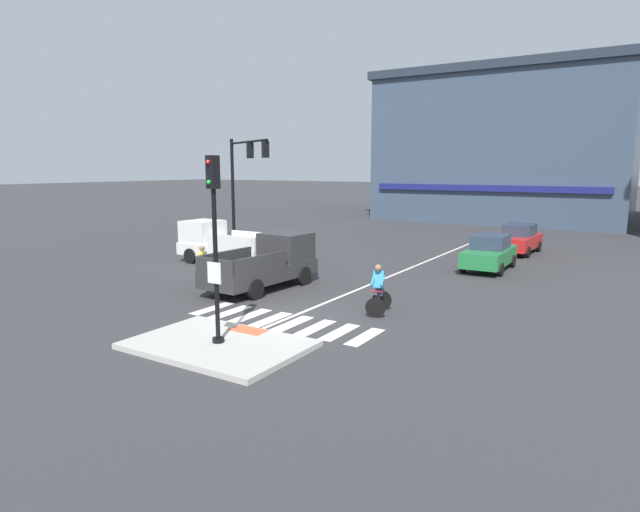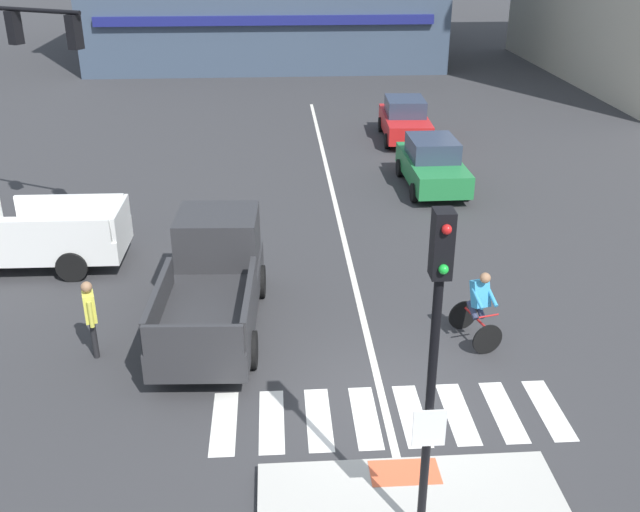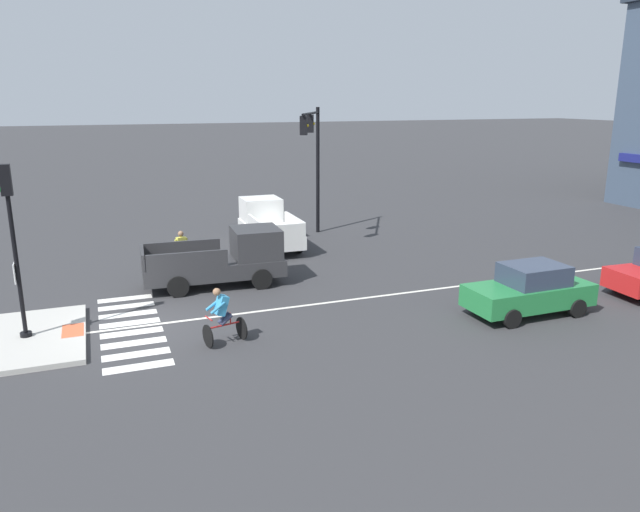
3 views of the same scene
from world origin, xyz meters
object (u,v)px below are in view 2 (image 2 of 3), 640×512
Objects in this scene: pickup_truck_white_cross_left at (2,231)px; cyclist at (479,306)px; pickup_truck_charcoal_westbound_near at (214,280)px; signal_pole at (433,357)px; car_red_eastbound_distant at (405,120)px; car_green_eastbound_far at (432,164)px; pedestrian_at_curb_left at (90,313)px.

cyclist is at bearing -22.05° from pickup_truck_white_cross_left.
pickup_truck_charcoal_westbound_near is 1.01× the size of pickup_truck_white_cross_left.
signal_pole is at bearing -63.38° from pickup_truck_charcoal_westbound_near.
car_red_eastbound_distant and car_green_eastbound_far have the same top height.
signal_pole is 7.65m from pickup_truck_charcoal_westbound_near.
signal_pole is at bearing -47.83° from pickup_truck_white_cross_left.
pickup_truck_white_cross_left is 11.84m from cyclist.
car_green_eastbound_far is at bearing 77.71° from signal_pole.
signal_pole is 21.21m from car_red_eastbound_distant.
car_green_eastbound_far is at bearing -91.08° from car_red_eastbound_distant.
pickup_truck_white_cross_left is at bearing 132.17° from signal_pole.
pickup_truck_charcoal_westbound_near is at bearing 166.46° from cyclist.
pedestrian_at_curb_left reaches higher than car_red_eastbound_distant.
pickup_truck_white_cross_left reaches higher than cyclist.
pickup_truck_white_cross_left is 5.43m from pedestrian_at_curb_left.
car_green_eastbound_far is 0.79× the size of pickup_truck_charcoal_westbound_near.
pickup_truck_charcoal_westbound_near is 3.11× the size of pedestrian_at_curb_left.
car_red_eastbound_distant is 16.48m from pickup_truck_white_cross_left.
pickup_truck_white_cross_left is (-12.04, -5.28, 0.17)m from car_green_eastbound_far.
pickup_truck_white_cross_left is (-12.15, -11.13, 0.17)m from car_red_eastbound_distant.
pickup_truck_charcoal_westbound_near is at bearing -29.64° from pickup_truck_white_cross_left.
signal_pole is 0.94× the size of pickup_truck_charcoal_westbound_near.
pickup_truck_charcoal_westbound_near reaches higher than cyclist.
pedestrian_at_curb_left is (-7.83, 0.01, 0.11)m from cyclist.
pickup_truck_charcoal_westbound_near reaches higher than car_green_eastbound_far.
car_red_eastbound_distant is 17.98m from pedestrian_at_curb_left.
signal_pole is 2.94× the size of pedestrian_at_curb_left.
car_red_eastbound_distant is 15.61m from cyclist.
pedestrian_at_curb_left is at bearing -120.08° from car_red_eastbound_distant.
cyclist is at bearing -0.10° from pedestrian_at_curb_left.
car_red_eastbound_distant is at bearing 80.80° from signal_pole.
pedestrian_at_curb_left is (-8.90, -9.71, 0.17)m from car_green_eastbound_far.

